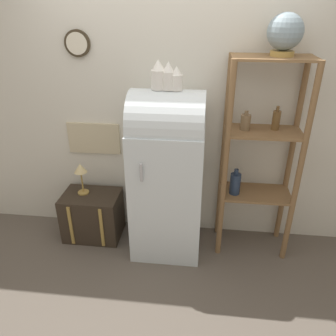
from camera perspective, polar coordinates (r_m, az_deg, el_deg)
The scene contains 10 objects.
ground_plane at distance 3.21m, azimuth -0.62°, elevation -15.81°, with size 12.00×12.00×0.00m, color #60564C.
wall_back at distance 3.05m, azimuth 0.54°, elevation 11.11°, with size 7.00×0.09×2.70m.
refrigerator at distance 2.94m, azimuth -0.09°, elevation -0.70°, with size 0.63×0.63×1.55m.
suitcase_trunk at distance 3.46m, azimuth -12.96°, elevation -7.98°, with size 0.56×0.40×0.48m.
shelf_unit at distance 2.96m, azimuth 15.61°, elevation 2.97°, with size 0.66×0.38×1.81m.
globe at distance 2.76m, azimuth 19.72°, elevation 21.27°, with size 0.27×0.27×0.31m.
vase_left at distance 2.68m, azimuth -1.69°, elevation 15.80°, with size 0.12×0.12×0.23m.
vase_center at distance 2.66m, azimuth 0.06°, elevation 15.59°, with size 0.10×0.10×0.22m.
vase_right at distance 2.65m, azimuth 1.50°, elevation 15.20°, with size 0.10×0.10×0.19m.
desk_lamp at distance 3.27m, azimuth -14.96°, elevation -0.58°, with size 0.12×0.12×0.32m.
Camera 1 is at (0.30, -2.34, 2.17)m, focal length 35.00 mm.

